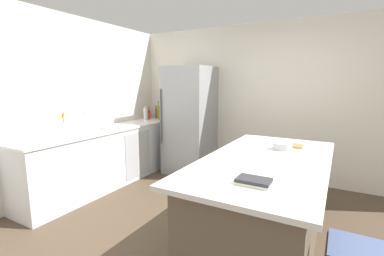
{
  "coord_description": "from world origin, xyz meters",
  "views": [
    {
      "loc": [
        1.1,
        -2.33,
        1.62
      ],
      "look_at": [
        -0.69,
        0.88,
        1.0
      ],
      "focal_mm": 25.03,
      "sensor_mm": 36.0,
      "label": 1
    }
  ],
  "objects_px": {
    "cutting_board": "(288,145)",
    "cookbook_stack": "(254,181)",
    "kitchen_island": "(264,203)",
    "refrigerator": "(190,121)",
    "hot_sauce_bottle": "(149,114)",
    "paper_towel_roll": "(104,120)",
    "mixing_bowl": "(282,146)",
    "flower_vase": "(64,128)",
    "sink_faucet": "(85,121)",
    "olive_oil_bottle": "(159,112)",
    "vinegar_bottle": "(156,113)",
    "soda_bottle": "(146,114)"
  },
  "relations": [
    {
      "from": "cutting_board",
      "to": "cookbook_stack",
      "type": "bearing_deg",
      "value": -90.21
    },
    {
      "from": "kitchen_island",
      "to": "refrigerator",
      "type": "relative_size",
      "value": 1.14
    },
    {
      "from": "hot_sauce_bottle",
      "to": "refrigerator",
      "type": "bearing_deg",
      "value": 0.3
    },
    {
      "from": "cutting_board",
      "to": "paper_towel_roll",
      "type": "bearing_deg",
      "value": -175.35
    },
    {
      "from": "mixing_bowl",
      "to": "cookbook_stack",
      "type": "bearing_deg",
      "value": -88.74
    },
    {
      "from": "refrigerator",
      "to": "flower_vase",
      "type": "distance_m",
      "value": 2.09
    },
    {
      "from": "refrigerator",
      "to": "paper_towel_roll",
      "type": "height_order",
      "value": "refrigerator"
    },
    {
      "from": "kitchen_island",
      "to": "cutting_board",
      "type": "distance_m",
      "value": 0.81
    },
    {
      "from": "sink_faucet",
      "to": "cookbook_stack",
      "type": "relative_size",
      "value": 1.25
    },
    {
      "from": "flower_vase",
      "to": "sink_faucet",
      "type": "bearing_deg",
      "value": 95.83
    },
    {
      "from": "kitchen_island",
      "to": "flower_vase",
      "type": "xyz_separation_m",
      "value": [
        -2.63,
        -0.25,
        0.57
      ]
    },
    {
      "from": "olive_oil_bottle",
      "to": "mixing_bowl",
      "type": "distance_m",
      "value": 2.89
    },
    {
      "from": "vinegar_bottle",
      "to": "soda_bottle",
      "type": "bearing_deg",
      "value": -95.36
    },
    {
      "from": "vinegar_bottle",
      "to": "olive_oil_bottle",
      "type": "distance_m",
      "value": 0.18
    },
    {
      "from": "flower_vase",
      "to": "mixing_bowl",
      "type": "distance_m",
      "value": 2.78
    },
    {
      "from": "cookbook_stack",
      "to": "soda_bottle",
      "type": "bearing_deg",
      "value": 141.08
    },
    {
      "from": "soda_bottle",
      "to": "cutting_board",
      "type": "height_order",
      "value": "soda_bottle"
    },
    {
      "from": "soda_bottle",
      "to": "mixing_bowl",
      "type": "distance_m",
      "value": 2.96
    },
    {
      "from": "flower_vase",
      "to": "olive_oil_bottle",
      "type": "height_order",
      "value": "olive_oil_bottle"
    },
    {
      "from": "flower_vase",
      "to": "cutting_board",
      "type": "relative_size",
      "value": 1.0
    },
    {
      "from": "cutting_board",
      "to": "refrigerator",
      "type": "bearing_deg",
      "value": 151.88
    },
    {
      "from": "mixing_bowl",
      "to": "hot_sauce_bottle",
      "type": "bearing_deg",
      "value": 156.39
    },
    {
      "from": "cookbook_stack",
      "to": "refrigerator",
      "type": "bearing_deg",
      "value": 128.32
    },
    {
      "from": "flower_vase",
      "to": "olive_oil_bottle",
      "type": "bearing_deg",
      "value": 87.0
    },
    {
      "from": "soda_bottle",
      "to": "cookbook_stack",
      "type": "height_order",
      "value": "soda_bottle"
    },
    {
      "from": "flower_vase",
      "to": "cookbook_stack",
      "type": "relative_size",
      "value": 1.36
    },
    {
      "from": "kitchen_island",
      "to": "paper_towel_roll",
      "type": "xyz_separation_m",
      "value": [
        -2.62,
        0.44,
        0.59
      ]
    },
    {
      "from": "vinegar_bottle",
      "to": "mixing_bowl",
      "type": "height_order",
      "value": "vinegar_bottle"
    },
    {
      "from": "cutting_board",
      "to": "olive_oil_bottle",
      "type": "bearing_deg",
      "value": 157.52
    },
    {
      "from": "flower_vase",
      "to": "cookbook_stack",
      "type": "distance_m",
      "value": 2.75
    },
    {
      "from": "kitchen_island",
      "to": "mixing_bowl",
      "type": "height_order",
      "value": "mixing_bowl"
    },
    {
      "from": "refrigerator",
      "to": "olive_oil_bottle",
      "type": "xyz_separation_m",
      "value": [
        -0.74,
        0.08,
        0.1
      ]
    },
    {
      "from": "flower_vase",
      "to": "hot_sauce_bottle",
      "type": "height_order",
      "value": "flower_vase"
    },
    {
      "from": "refrigerator",
      "to": "mixing_bowl",
      "type": "height_order",
      "value": "refrigerator"
    },
    {
      "from": "sink_faucet",
      "to": "olive_oil_bottle",
      "type": "relative_size",
      "value": 0.85
    },
    {
      "from": "paper_towel_roll",
      "to": "cookbook_stack",
      "type": "bearing_deg",
      "value": -22.84
    },
    {
      "from": "refrigerator",
      "to": "soda_bottle",
      "type": "distance_m",
      "value": 0.92
    },
    {
      "from": "vinegar_bottle",
      "to": "refrigerator",
      "type": "bearing_deg",
      "value": -11.6
    },
    {
      "from": "sink_faucet",
      "to": "vinegar_bottle",
      "type": "relative_size",
      "value": 1.17
    },
    {
      "from": "kitchen_island",
      "to": "paper_towel_roll",
      "type": "height_order",
      "value": "paper_towel_roll"
    },
    {
      "from": "paper_towel_roll",
      "to": "refrigerator",
      "type": "bearing_deg",
      "value": 55.42
    },
    {
      "from": "olive_oil_bottle",
      "to": "cutting_board",
      "type": "distance_m",
      "value": 2.83
    },
    {
      "from": "olive_oil_bottle",
      "to": "mixing_bowl",
      "type": "height_order",
      "value": "olive_oil_bottle"
    },
    {
      "from": "soda_bottle",
      "to": "cookbook_stack",
      "type": "bearing_deg",
      "value": -38.92
    },
    {
      "from": "flower_vase",
      "to": "paper_towel_roll",
      "type": "bearing_deg",
      "value": 89.45
    },
    {
      "from": "hot_sauce_bottle",
      "to": "paper_towel_roll",
      "type": "bearing_deg",
      "value": -86.58
    },
    {
      "from": "sink_faucet",
      "to": "paper_towel_roll",
      "type": "relative_size",
      "value": 0.96
    },
    {
      "from": "cutting_board",
      "to": "sink_faucet",
      "type": "bearing_deg",
      "value": -168.85
    },
    {
      "from": "kitchen_island",
      "to": "olive_oil_bottle",
      "type": "xyz_separation_m",
      "value": [
        -2.53,
        1.74,
        0.6
      ]
    },
    {
      "from": "cutting_board",
      "to": "mixing_bowl",
      "type": "bearing_deg",
      "value": -98.27
    }
  ]
}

